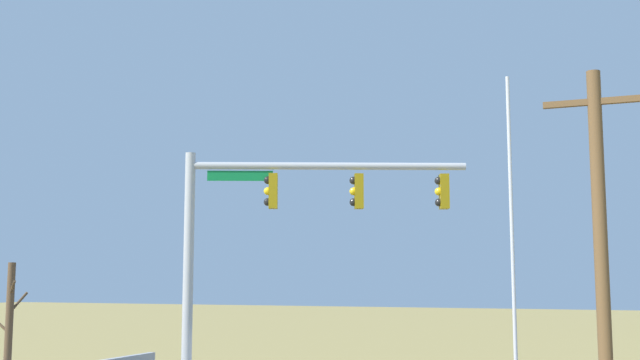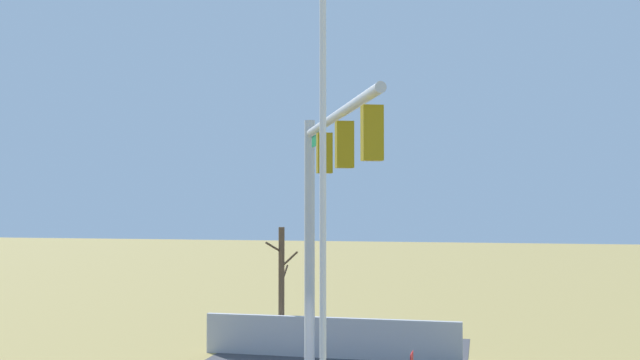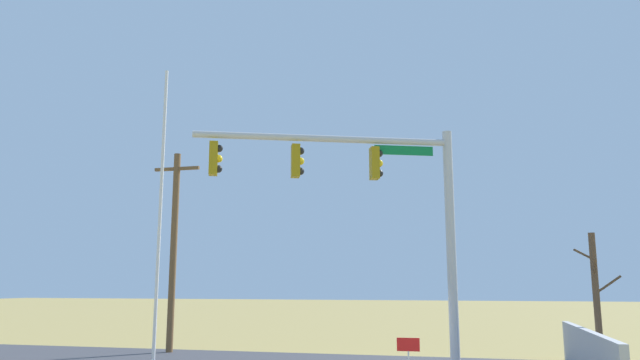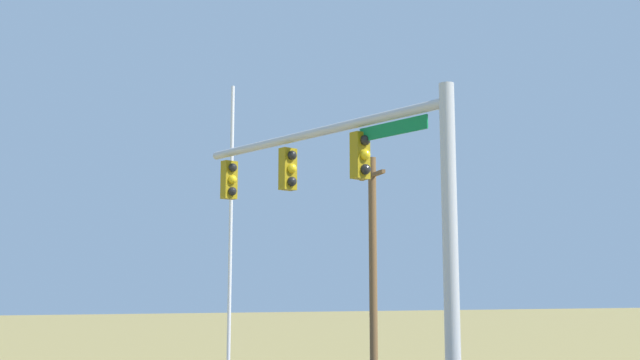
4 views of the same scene
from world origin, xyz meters
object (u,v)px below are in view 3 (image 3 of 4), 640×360
(utility_pole, at_px, (174,246))
(bare_tree, at_px, (597,298))
(open_sign, at_px, (408,351))
(flagpole, at_px, (160,216))
(signal_mast, at_px, (376,195))

(utility_pole, bearing_deg, bare_tree, -3.93)
(bare_tree, bearing_deg, open_sign, -137.58)
(flagpole, relative_size, bare_tree, 2.20)
(utility_pole, distance_m, open_sign, 11.61)
(flagpole, bearing_deg, open_sign, -4.69)
(utility_pole, bearing_deg, signal_mast, -24.37)
(signal_mast, bearing_deg, utility_pole, 155.63)
(signal_mast, distance_m, flagpole, 6.40)
(utility_pole, height_order, open_sign, utility_pole)
(signal_mast, height_order, bare_tree, signal_mast)
(signal_mast, relative_size, utility_pole, 0.94)
(signal_mast, xyz_separation_m, utility_pole, (-8.52, 3.86, -1.11))
(bare_tree, bearing_deg, flagpole, -161.47)
(signal_mast, relative_size, bare_tree, 1.75)
(flagpole, height_order, bare_tree, flagpole)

